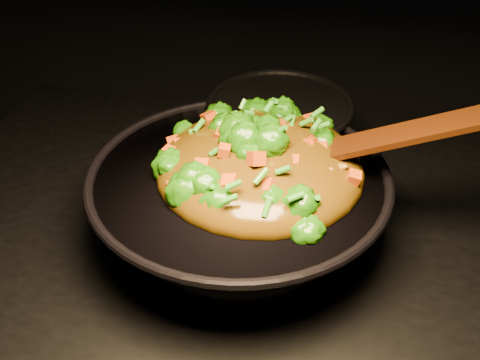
# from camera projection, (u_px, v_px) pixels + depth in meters

# --- Properties ---
(wok) EXTENTS (0.47, 0.47, 0.12)m
(wok) POSITION_uv_depth(u_px,v_px,m) (239.00, 208.00, 0.93)
(wok) COLOR black
(wok) RESTS_ON stovetop
(stir_fry) EXTENTS (0.35, 0.35, 0.11)m
(stir_fry) POSITION_uv_depth(u_px,v_px,m) (260.00, 142.00, 0.87)
(stir_fry) COLOR #246E07
(stir_fry) RESTS_ON wok
(spatula) EXTENTS (0.32, 0.06, 0.14)m
(spatula) POSITION_uv_depth(u_px,v_px,m) (363.00, 143.00, 0.86)
(spatula) COLOR #361A08
(spatula) RESTS_ON wok
(back_pot) EXTENTS (0.29, 0.29, 0.14)m
(back_pot) POSITION_uv_depth(u_px,v_px,m) (279.00, 135.00, 1.09)
(back_pot) COLOR black
(back_pot) RESTS_ON stovetop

